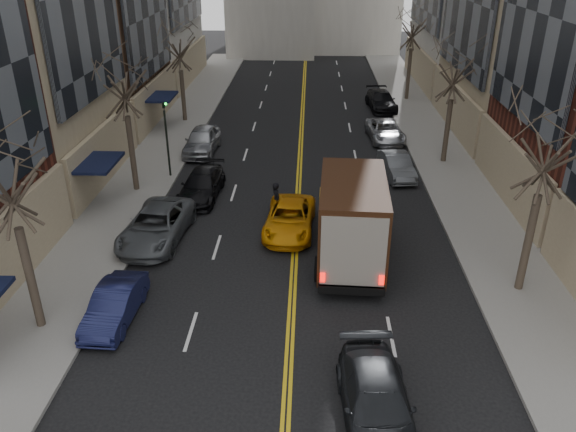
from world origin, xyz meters
name	(u,v)px	position (x,y,z in m)	size (l,w,h in m)	color
sidewalk_left	(164,147)	(-9.00, 27.00, 0.07)	(4.00, 66.00, 0.15)	slate
sidewalk_right	(440,151)	(9.00, 27.00, 0.07)	(4.00, 66.00, 0.15)	slate
tree_lf_near	(3,162)	(-8.80, 8.00, 6.24)	(3.20, 3.20, 8.41)	#382D23
tree_lf_mid	(121,69)	(-8.80, 20.00, 6.60)	(3.20, 3.20, 8.91)	#382D23
tree_lf_far	(178,39)	(-8.80, 33.00, 6.02)	(3.20, 3.20, 8.12)	#382D23
tree_rt_near	(552,132)	(8.80, 11.00, 6.45)	(3.20, 3.20, 8.71)	#382D23
tree_rt_mid	(456,61)	(8.80, 25.00, 6.17)	(3.20, 3.20, 8.32)	#382D23
tree_rt_far	(414,17)	(8.80, 40.00, 6.74)	(3.20, 3.20, 9.11)	#382D23
traffic_signal	(166,131)	(-7.39, 22.00, 2.82)	(0.29, 0.26, 4.70)	black
ups_truck	(352,218)	(2.37, 13.27, 1.92)	(3.11, 7.06, 3.80)	black
observer_sedan	(377,403)	(2.55, 4.11, 0.70)	(2.26, 4.95, 1.40)	black
taxi	(290,218)	(-0.30, 15.67, 0.66)	(2.19, 4.76, 1.32)	orange
pedestrian	(276,200)	(-0.99, 17.09, 0.93)	(0.68, 0.44, 1.85)	black
parked_lf_b	(115,305)	(-6.30, 8.58, 0.64)	(1.34, 3.86, 1.27)	#13163C
parked_lf_c	(156,225)	(-6.30, 14.58, 0.74)	(2.46, 5.33, 1.48)	#4E5256
parked_lf_d	(202,185)	(-5.10, 19.39, 0.68)	(1.91, 4.69, 1.36)	black
parked_lf_e	(202,140)	(-6.30, 26.33, 0.80)	(1.90, 4.72, 1.61)	#9EA1A6
parked_rt_a	(397,166)	(5.61, 22.70, 0.66)	(1.40, 4.01, 1.32)	#4B4E53
parked_rt_b	(385,131)	(5.71, 29.25, 0.66)	(2.18, 4.73, 1.31)	#A9ABB0
parked_rt_c	(381,101)	(6.30, 37.04, 0.71)	(2.00, 4.92, 1.43)	black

